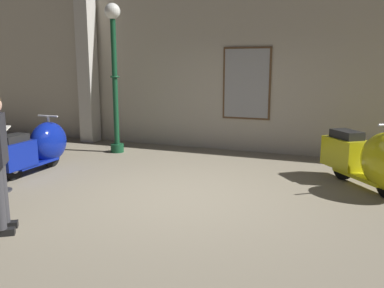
% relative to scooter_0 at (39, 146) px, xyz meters
% --- Properties ---
extents(ground_plane, '(60.00, 60.00, 0.00)m').
position_rel_scooter_0_xyz_m(ground_plane, '(2.94, -0.42, -0.44)').
color(ground_plane, gray).
extents(showroom_back_wall, '(18.00, 0.63, 3.62)m').
position_rel_scooter_0_xyz_m(showroom_back_wall, '(2.81, 3.07, 1.37)').
color(showroom_back_wall, '#BCB29E').
rests_on(showroom_back_wall, ground).
extents(scooter_0, '(0.52, 1.58, 0.96)m').
position_rel_scooter_0_xyz_m(scooter_0, '(0.00, 0.00, 0.00)').
color(scooter_0, black).
rests_on(scooter_0, ground).
extents(scooter_1, '(1.46, 1.68, 1.07)m').
position_rel_scooter_0_xyz_m(scooter_1, '(5.44, 0.85, 0.05)').
color(scooter_1, black).
rests_on(scooter_1, ground).
extents(lamppost, '(0.32, 0.32, 3.09)m').
position_rel_scooter_0_xyz_m(lamppost, '(0.43, 1.86, 1.40)').
color(lamppost, '#144728').
rests_on(lamppost, ground).
extents(info_stanchion, '(0.36, 0.28, 0.98)m').
position_rel_scooter_0_xyz_m(info_stanchion, '(0.33, -1.17, -0.03)').
color(info_stanchion, '#333338').
rests_on(info_stanchion, ground).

